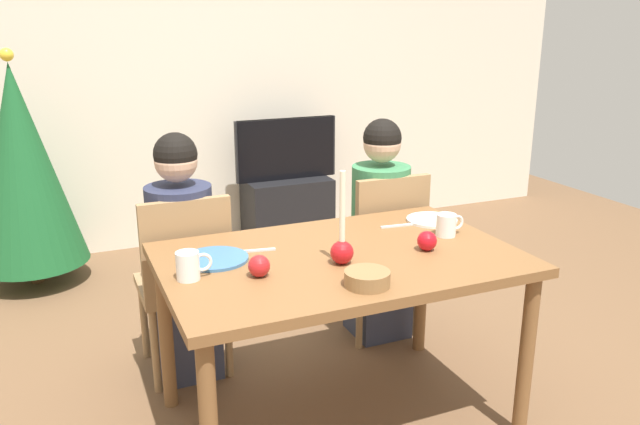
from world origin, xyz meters
TOP-DOWN VIEW (x-y plane):
  - ground_plane at (0.00, 0.00)m, footprint 7.68×7.68m
  - back_wall at (0.00, 2.60)m, footprint 6.40×0.10m
  - dining_table at (0.00, 0.00)m, footprint 1.40×0.90m
  - chair_left at (-0.50, 0.61)m, footprint 0.40×0.40m
  - chair_right at (0.53, 0.61)m, footprint 0.40×0.40m
  - person_left_child at (-0.50, 0.64)m, footprint 0.30×0.30m
  - person_right_child at (0.53, 0.64)m, footprint 0.30×0.30m
  - tv_stand at (0.62, 2.30)m, footprint 0.64×0.40m
  - tv at (0.62, 2.30)m, footprint 0.79×0.05m
  - christmas_tree at (-1.18, 2.13)m, footprint 0.68×0.68m
  - candle_centerpiece at (-0.03, -0.09)m, footprint 0.09×0.09m
  - plate_left at (-0.47, 0.14)m, footprint 0.26×0.26m
  - plate_right at (0.58, 0.23)m, footprint 0.23×0.23m
  - mug_left at (-0.60, -0.01)m, footprint 0.13×0.08m
  - mug_right at (0.52, 0.03)m, footprint 0.13×0.09m
  - fork_left at (-0.30, 0.17)m, footprint 0.18×0.05m
  - fork_right at (0.40, 0.22)m, footprint 0.18×0.03m
  - bowl_walnuts at (-0.04, -0.31)m, footprint 0.16×0.16m
  - apple_near_candle at (0.34, -0.09)m, footprint 0.08×0.08m
  - apple_by_left_plate at (-0.36, -0.08)m, footprint 0.08×0.08m

SIDE VIEW (x-z plane):
  - ground_plane at x=0.00m, z-range 0.00..0.00m
  - tv_stand at x=0.62m, z-range 0.00..0.48m
  - chair_left at x=-0.50m, z-range 0.06..0.96m
  - chair_right at x=0.53m, z-range 0.06..0.96m
  - person_left_child at x=-0.50m, z-range -0.02..1.16m
  - person_right_child at x=0.53m, z-range -0.02..1.16m
  - dining_table at x=0.00m, z-range 0.29..1.04m
  - tv at x=0.62m, z-range 0.48..0.94m
  - fork_left at x=-0.30m, z-range 0.75..0.76m
  - fork_right at x=0.40m, z-range 0.75..0.76m
  - plate_left at x=-0.47m, z-range 0.75..0.76m
  - plate_right at x=0.58m, z-range 0.75..0.76m
  - christmas_tree at x=-1.18m, z-range 0.03..1.51m
  - bowl_walnuts at x=-0.04m, z-range 0.75..0.80m
  - apple_near_candle at x=0.34m, z-range 0.75..0.83m
  - apple_by_left_plate at x=-0.36m, z-range 0.75..0.83m
  - mug_right at x=0.52m, z-range 0.75..0.85m
  - mug_left at x=-0.60m, z-range 0.75..0.85m
  - candle_centerpiece at x=-0.03m, z-range 0.64..1.00m
  - back_wall at x=0.00m, z-range 0.00..2.60m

